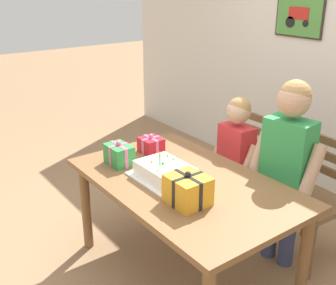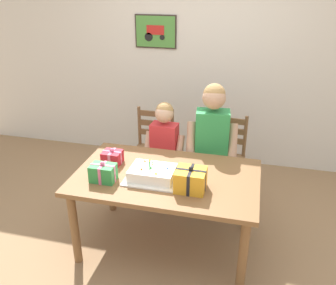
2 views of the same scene
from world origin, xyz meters
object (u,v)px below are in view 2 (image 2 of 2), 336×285
chair_left (152,151)px  child_younger (164,145)px  gift_box_corner_small (103,173)px  chair_right (223,159)px  gift_box_red_large (112,157)px  birthday_cake (153,174)px  gift_box_beside_cake (191,180)px  child_older (212,137)px  dining_table (166,184)px

chair_left → child_younger: 0.39m
gift_box_corner_small → child_younger: (0.29, 0.86, -0.11)m
chair_right → child_younger: child_younger is taller
gift_box_red_large → gift_box_corner_small: size_ratio=0.83×
gift_box_corner_small → chair_left: bearing=85.8°
birthday_cake → gift_box_red_large: birthday_cake is taller
gift_box_beside_cake → child_older: size_ratio=0.17×
birthday_cake → child_younger: (-0.09, 0.74, -0.09)m
gift_box_beside_cake → chair_right: (0.16, 1.07, -0.34)m
gift_box_corner_small → chair_left: (0.08, 1.11, -0.33)m
gift_box_red_large → child_older: size_ratio=0.13×
gift_box_red_large → gift_box_corner_small: bearing=-81.9°
chair_right → child_older: child_older is taller
chair_right → child_older: bearing=-112.3°
gift_box_corner_small → child_older: child_older is taller
birthday_cake → child_older: (0.38, 0.74, 0.05)m
birthday_cake → child_younger: size_ratio=0.39×
birthday_cake → gift_box_beside_cake: bearing=-13.1°
chair_left → dining_table: bearing=-66.7°
chair_left → gift_box_corner_small: bearing=-94.2°
birthday_cake → chair_left: size_ratio=0.48×
gift_box_red_large → birthday_cake: bearing=-23.3°
gift_box_corner_small → chair_left: chair_left is taller
chair_left → gift_box_beside_cake: bearing=-59.7°
birthday_cake → gift_box_corner_small: size_ratio=2.15×
child_younger → chair_left: bearing=128.9°
chair_left → child_younger: (0.20, -0.25, 0.22)m
dining_table → child_older: 0.73m
dining_table → gift_box_red_large: bearing=170.0°
gift_box_beside_cake → child_older: child_older is taller
dining_table → gift_box_red_large: gift_box_red_large is taller
birthday_cake → child_younger: child_younger is taller
birthday_cake → chair_right: (0.49, 0.99, -0.31)m
birthday_cake → gift_box_beside_cake: 0.34m
dining_table → gift_box_beside_cake: (0.23, -0.17, 0.17)m
dining_table → gift_box_beside_cake: 0.34m
gift_box_beside_cake → child_younger: (-0.42, 0.82, -0.12)m
chair_left → child_younger: bearing=-51.1°
birthday_cake → chair_right: 1.15m
gift_box_beside_cake → chair_right: size_ratio=0.26×
child_older → child_younger: bearing=179.9°
gift_box_beside_cake → dining_table: bearing=144.7°
birthday_cake → child_older: 0.83m
chair_left → child_older: child_older is taller
child_older → chair_left: bearing=159.5°
gift_box_red_large → gift_box_beside_cake: size_ratio=0.72×
gift_box_beside_cake → gift_box_corner_small: (-0.71, -0.04, -0.01)m
gift_box_corner_small → gift_box_red_large: bearing=98.1°
chair_left → birthday_cake: bearing=-73.3°
gift_box_beside_cake → chair_right: 1.13m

